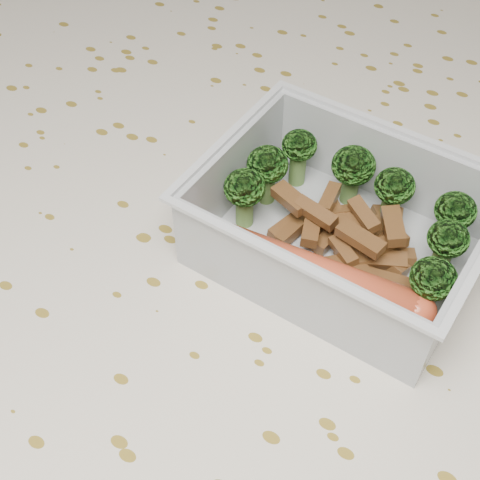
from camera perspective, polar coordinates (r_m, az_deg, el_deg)
The scene contains 6 objects.
dining_table at distance 0.49m, azimuth -1.42°, elevation -8.99°, with size 1.40×0.90×0.75m.
tablecloth at distance 0.44m, azimuth -1.55°, elevation -5.55°, with size 1.46×0.96×0.19m.
lunch_container at distance 0.41m, azimuth 8.53°, elevation 0.65°, with size 0.18×0.14×0.06m.
broccoli_florets at distance 0.42m, azimuth 9.88°, elevation 3.55°, with size 0.15×0.09×0.04m.
meat_pile at distance 0.42m, azimuth 9.62°, elevation 0.47°, with size 0.10×0.07×0.03m.
sausage at distance 0.39m, azimuth 6.53°, elevation -2.98°, with size 0.14×0.03×0.02m.
Camera 1 is at (0.14, -0.22, 1.08)m, focal length 50.00 mm.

